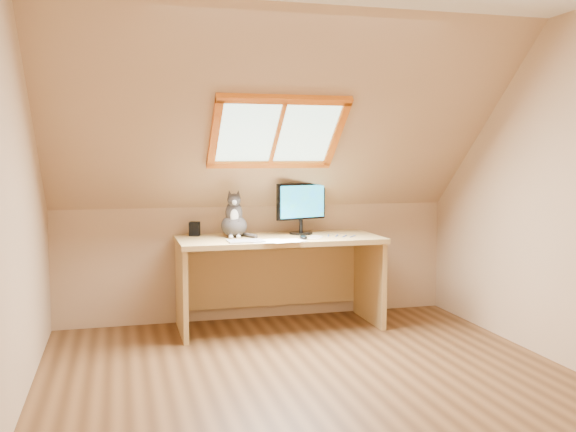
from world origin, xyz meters
name	(u,v)px	position (x,y,z in m)	size (l,w,h in m)	color
ground	(317,384)	(0.00, 0.00, 0.00)	(3.50, 3.50, 0.00)	brown
room_shell	(323,158)	(0.00, -0.09, 1.43)	(3.52, 3.52, 2.41)	tan
desk	(277,263)	(0.10, 1.45, 0.54)	(1.68, 0.74, 0.77)	tan
monitor	(301,205)	(0.33, 1.51, 1.02)	(0.46, 0.20, 0.44)	black
cat	(234,220)	(-0.26, 1.47, 0.91)	(0.24, 0.28, 0.40)	#3E3937
desk_speaker	(195,229)	(-0.57, 1.63, 0.83)	(0.08, 0.08, 0.12)	black
graphics_tablet	(246,241)	(-0.23, 1.15, 0.77)	(0.28, 0.20, 0.01)	#B2B2B7
mouse	(303,237)	(0.25, 1.16, 0.79)	(0.06, 0.11, 0.03)	black
papers	(277,241)	(0.01, 1.12, 0.77)	(0.35, 0.30, 0.01)	white
cables	(331,236)	(0.51, 1.26, 0.77)	(0.51, 0.26, 0.01)	silver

